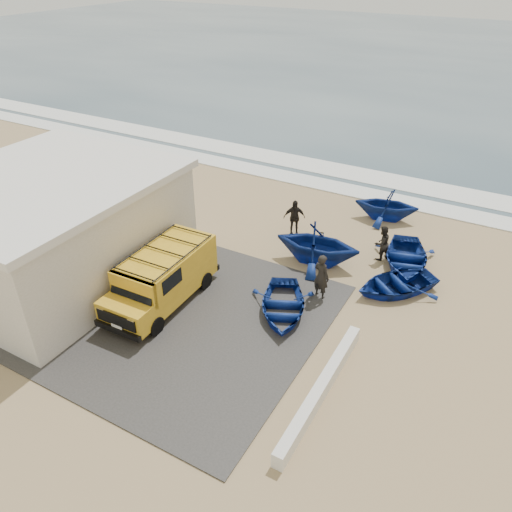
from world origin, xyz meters
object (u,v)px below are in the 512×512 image
at_px(boat_mid_right, 406,258).
at_px(fisherman_middle, 382,243).
at_px(boat_near_left, 282,306).
at_px(parapet, 321,389).
at_px(fisherman_front, 321,276).
at_px(van, 163,276).
at_px(building, 50,227).
at_px(boat_near_right, 396,284).
at_px(boat_far_left, 387,204).
at_px(fisherman_back, 294,217).
at_px(boat_mid_left, 317,243).

relative_size(boat_mid_right, fisherman_middle, 2.32).
bearing_deg(boat_near_left, parapet, -71.79).
relative_size(boat_mid_right, fisherman_front, 1.93).
height_order(van, fisherman_middle, van).
relative_size(building, boat_near_left, 2.69).
distance_m(parapet, van, 7.48).
bearing_deg(building, van, 5.75).
bearing_deg(parapet, boat_near_right, 86.13).
relative_size(boat_far_left, fisherman_back, 1.77).
bearing_deg(boat_near_right, parapet, -52.85).
distance_m(parapet, boat_mid_left, 7.75).
distance_m(parapet, fisherman_back, 10.30).
height_order(boat_near_left, boat_mid_left, boat_mid_left).
bearing_deg(boat_mid_right, boat_mid_left, -170.17).
bearing_deg(parapet, boat_mid_left, 114.52).
xyz_separation_m(parapet, fisherman_back, (-5.20, 8.88, 0.61)).
bearing_deg(boat_mid_right, parapet, -107.43).
xyz_separation_m(boat_mid_left, boat_mid_right, (3.48, 1.66, -0.58)).
bearing_deg(boat_mid_right, fisherman_front, -136.33).
relative_size(boat_near_right, boat_mid_right, 0.93).
bearing_deg(fisherman_middle, boat_near_right, 64.55).
relative_size(parapet, boat_mid_left, 1.63).
xyz_separation_m(boat_near_left, boat_mid_right, (3.17, 5.61, 0.03)).
xyz_separation_m(van, boat_mid_right, (7.54, 7.15, -0.79)).
height_order(parapet, boat_far_left, boat_far_left).
xyz_separation_m(building, van, (5.24, 0.53, -0.99)).
height_order(van, boat_near_right, van).
distance_m(boat_mid_left, boat_mid_right, 3.90).
bearing_deg(building, boat_near_right, 23.36).
distance_m(van, boat_mid_right, 10.42).
xyz_separation_m(van, fisherman_front, (5.20, 3.22, -0.21)).
relative_size(boat_mid_right, boat_far_left, 1.20).
bearing_deg(fisherman_middle, van, -8.78).
height_order(boat_near_right, fisherman_front, fisherman_front).
bearing_deg(boat_mid_left, fisherman_middle, -61.04).
distance_m(building, boat_near_right, 14.22).
relative_size(boat_near_left, fisherman_middle, 2.16).
height_order(building, boat_far_left, building).
relative_size(boat_mid_left, boat_mid_right, 0.98).
distance_m(boat_near_right, fisherman_front, 3.17).
xyz_separation_m(van, boat_mid_left, (4.06, 5.50, -0.21)).
xyz_separation_m(building, boat_mid_right, (12.78, 7.68, -1.78)).
bearing_deg(boat_mid_right, fisherman_back, 162.36).
bearing_deg(boat_far_left, fisherman_back, -54.51).
relative_size(boat_near_right, fisherman_front, 1.79).
height_order(building, fisherman_front, building).
bearing_deg(building, fisherman_middle, 33.45).
relative_size(building, boat_mid_left, 2.55).
relative_size(boat_near_right, boat_far_left, 1.11).
bearing_deg(fisherman_middle, fisherman_back, -59.29).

